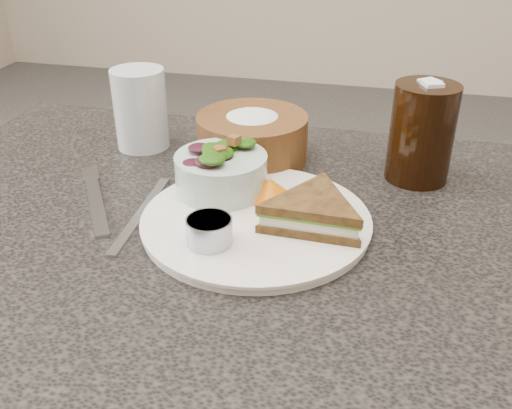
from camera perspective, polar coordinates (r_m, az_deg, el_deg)
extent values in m
cylinder|color=silver|center=(0.71, 0.00, -1.70)|extent=(0.28, 0.28, 0.01)
cylinder|color=#9599A3|center=(0.65, -4.68, -2.69)|extent=(0.07, 0.07, 0.03)
cone|color=orange|center=(0.74, 1.37, 1.63)|extent=(0.09, 0.09, 0.03)
cube|color=#9CA1AA|center=(0.78, -15.72, 0.20)|extent=(0.11, 0.16, 0.00)
cube|color=#B7B7B7|center=(0.75, -11.42, -0.89)|extent=(0.02, 0.20, 0.00)
cylinder|color=silver|center=(0.92, -11.49, 9.35)|extent=(0.09, 0.09, 0.13)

